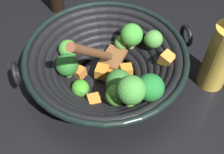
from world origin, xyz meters
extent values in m
plane|color=black|center=(0.00, 0.00, 0.00)|extent=(4.00, 4.00, 0.00)
cylinder|color=black|center=(0.00, 0.00, 0.01)|extent=(0.14, 0.14, 0.01)
torus|color=black|center=(0.00, 0.00, 0.02)|extent=(0.19, 0.19, 0.02)
torus|color=black|center=(0.00, 0.00, 0.03)|extent=(0.22, 0.22, 0.02)
torus|color=black|center=(0.00, 0.00, 0.04)|extent=(0.25, 0.25, 0.02)
torus|color=black|center=(0.00, 0.00, 0.05)|extent=(0.28, 0.28, 0.02)
torus|color=black|center=(0.00, 0.00, 0.07)|extent=(0.31, 0.31, 0.02)
torus|color=black|center=(0.00, 0.00, 0.08)|extent=(0.33, 0.33, 0.02)
torus|color=black|center=(0.00, 0.00, 0.09)|extent=(0.36, 0.36, 0.02)
torus|color=black|center=(0.00, 0.00, 0.10)|extent=(0.38, 0.38, 0.01)
torus|color=black|center=(-0.16, 0.13, 0.10)|extent=(0.04, 0.05, 0.05)
torus|color=black|center=(0.16, -0.13, 0.10)|extent=(0.04, 0.05, 0.05)
cylinder|color=#7BAE3D|center=(0.07, 0.11, 0.09)|extent=(0.03, 0.03, 0.02)
sphere|color=#429139|center=(0.07, 0.11, 0.12)|extent=(0.06, 0.06, 0.06)
cylinder|color=#82B55D|center=(0.08, -0.01, 0.03)|extent=(0.02, 0.02, 0.01)
sphere|color=green|center=(0.08, -0.01, 0.05)|extent=(0.04, 0.04, 0.04)
cylinder|color=#7BC245|center=(0.02, -0.10, 0.05)|extent=(0.03, 0.03, 0.02)
sphere|color=green|center=(0.02, -0.10, 0.08)|extent=(0.05, 0.05, 0.05)
cylinder|color=#66A148|center=(-0.10, 0.01, 0.05)|extent=(0.03, 0.03, 0.02)
sphere|color=#419542|center=(-0.10, 0.01, 0.08)|extent=(0.04, 0.04, 0.04)
cylinder|color=#82BD51|center=(0.03, 0.06, 0.04)|extent=(0.03, 0.03, 0.02)
sphere|color=#326E2C|center=(0.03, 0.06, 0.07)|extent=(0.06, 0.06, 0.06)
cylinder|color=#77A54A|center=(0.03, 0.13, 0.07)|extent=(0.03, 0.03, 0.02)
sphere|color=#1F772E|center=(0.03, 0.13, 0.11)|extent=(0.06, 0.06, 0.06)
cylinder|color=#84B254|center=(-0.10, 0.01, 0.06)|extent=(0.02, 0.02, 0.02)
sphere|color=green|center=(-0.10, 0.01, 0.09)|extent=(0.06, 0.06, 0.06)
cylinder|color=#73A147|center=(0.07, 0.07, 0.05)|extent=(0.02, 0.02, 0.02)
sphere|color=#4C9333|center=(0.07, 0.07, 0.08)|extent=(0.05, 0.05, 0.05)
cylinder|color=#56A246|center=(0.06, -0.07, 0.05)|extent=(0.03, 0.03, 0.02)
sphere|color=#286C28|center=(0.06, -0.07, 0.08)|extent=(0.05, 0.05, 0.05)
cylinder|color=#629E3E|center=(-0.11, 0.06, 0.07)|extent=(0.02, 0.02, 0.02)
sphere|color=#50953F|center=(-0.11, 0.06, 0.09)|extent=(0.05, 0.05, 0.05)
cylinder|color=#7FC45A|center=(0.05, 0.10, 0.05)|extent=(0.02, 0.02, 0.02)
sphere|color=#3A812B|center=(0.05, 0.10, 0.08)|extent=(0.05, 0.05, 0.05)
cylinder|color=#69A34A|center=(-0.09, -0.01, 0.03)|extent=(0.02, 0.02, 0.01)
sphere|color=#539540|center=(-0.09, -0.01, 0.06)|extent=(0.04, 0.04, 0.04)
cube|color=#C68B37|center=(-0.08, 0.12, 0.08)|extent=(0.03, 0.04, 0.03)
cube|color=#BE742E|center=(-0.01, 0.01, 0.03)|extent=(0.04, 0.04, 0.03)
cube|color=orange|center=(0.05, 0.09, 0.06)|extent=(0.03, 0.03, 0.03)
cube|color=orange|center=(0.01, -0.01, 0.04)|extent=(0.04, 0.04, 0.03)
cube|color=orange|center=(-0.03, 0.04, 0.03)|extent=(0.04, 0.04, 0.03)
cube|color=orange|center=(0.04, -0.05, 0.04)|extent=(0.03, 0.03, 0.03)
cube|color=orange|center=(0.09, 0.03, 0.05)|extent=(0.04, 0.04, 0.03)
cylinder|color=#99D166|center=(0.08, 0.03, 0.05)|extent=(0.01, 0.01, 0.01)
cylinder|color=#56B247|center=(0.09, 0.00, 0.06)|extent=(0.02, 0.02, 0.00)
cylinder|color=#99D166|center=(-0.10, -0.01, 0.05)|extent=(0.02, 0.02, 0.01)
cylinder|color=#99D166|center=(0.02, 0.07, 0.04)|extent=(0.02, 0.02, 0.01)
cylinder|color=#6BC651|center=(0.08, 0.12, 0.10)|extent=(0.02, 0.02, 0.01)
cylinder|color=#56B247|center=(-0.11, -0.01, 0.06)|extent=(0.01, 0.01, 0.01)
cube|color=brown|center=(-0.04, -0.01, 0.04)|extent=(0.08, 0.06, 0.01)
cylinder|color=brown|center=(0.05, 0.01, 0.16)|extent=(0.16, 0.04, 0.18)
cylinder|color=gold|center=(-0.14, 0.22, 0.09)|extent=(0.07, 0.07, 0.18)
camera|label=1|loc=(0.37, 0.26, 0.58)|focal=46.11mm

